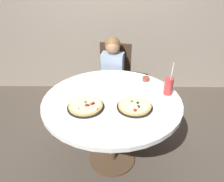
{
  "coord_description": "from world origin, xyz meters",
  "views": [
    {
      "loc": [
        0.02,
        -1.66,
        1.78
      ],
      "look_at": [
        0.0,
        0.05,
        0.8
      ],
      "focal_mm": 35.08,
      "sensor_mm": 36.0,
      "label": 1
    }
  ],
  "objects_px": {
    "pizza_veggie": "(135,106)",
    "diner_child": "(111,87)",
    "pizza_cheese": "(86,106)",
    "soda_cup": "(169,86)",
    "chair_wooden": "(114,77)",
    "sauce_bowl": "(146,79)",
    "dining_table": "(112,107)"
  },
  "relations": [
    {
      "from": "diner_child",
      "to": "chair_wooden",
      "type": "bearing_deg",
      "value": 79.9
    },
    {
      "from": "chair_wooden",
      "to": "sauce_bowl",
      "type": "bearing_deg",
      "value": -58.25
    },
    {
      "from": "pizza_veggie",
      "to": "diner_child",
      "type": "bearing_deg",
      "value": 103.62
    },
    {
      "from": "soda_cup",
      "to": "sauce_bowl",
      "type": "height_order",
      "value": "soda_cup"
    },
    {
      "from": "pizza_veggie",
      "to": "dining_table",
      "type": "bearing_deg",
      "value": 143.36
    },
    {
      "from": "pizza_cheese",
      "to": "soda_cup",
      "type": "xyz_separation_m",
      "value": [
        0.73,
        0.24,
        0.06
      ]
    },
    {
      "from": "pizza_cheese",
      "to": "diner_child",
      "type": "bearing_deg",
      "value": 76.76
    },
    {
      "from": "pizza_veggie",
      "to": "soda_cup",
      "type": "bearing_deg",
      "value": 35.94
    },
    {
      "from": "sauce_bowl",
      "to": "soda_cup",
      "type": "bearing_deg",
      "value": -57.84
    },
    {
      "from": "pizza_veggie",
      "to": "pizza_cheese",
      "type": "bearing_deg",
      "value": -179.38
    },
    {
      "from": "chair_wooden",
      "to": "soda_cup",
      "type": "relative_size",
      "value": 3.09
    },
    {
      "from": "diner_child",
      "to": "soda_cup",
      "type": "xyz_separation_m",
      "value": [
        0.53,
        -0.62,
        0.35
      ]
    },
    {
      "from": "chair_wooden",
      "to": "pizza_veggie",
      "type": "xyz_separation_m",
      "value": [
        0.17,
        -1.03,
        0.24
      ]
    },
    {
      "from": "dining_table",
      "to": "pizza_cheese",
      "type": "xyz_separation_m",
      "value": [
        -0.22,
        -0.15,
        0.11
      ]
    },
    {
      "from": "diner_child",
      "to": "pizza_cheese",
      "type": "relative_size",
      "value": 3.49
    },
    {
      "from": "pizza_cheese",
      "to": "soda_cup",
      "type": "distance_m",
      "value": 0.77
    },
    {
      "from": "chair_wooden",
      "to": "soda_cup",
      "type": "height_order",
      "value": "soda_cup"
    },
    {
      "from": "pizza_veggie",
      "to": "sauce_bowl",
      "type": "bearing_deg",
      "value": 72.93
    },
    {
      "from": "chair_wooden",
      "to": "sauce_bowl",
      "type": "height_order",
      "value": "chair_wooden"
    },
    {
      "from": "pizza_veggie",
      "to": "sauce_bowl",
      "type": "relative_size",
      "value": 4.3
    },
    {
      "from": "pizza_veggie",
      "to": "pizza_cheese",
      "type": "distance_m",
      "value": 0.41
    },
    {
      "from": "diner_child",
      "to": "soda_cup",
      "type": "distance_m",
      "value": 0.89
    },
    {
      "from": "dining_table",
      "to": "chair_wooden",
      "type": "height_order",
      "value": "chair_wooden"
    },
    {
      "from": "dining_table",
      "to": "chair_wooden",
      "type": "distance_m",
      "value": 0.9
    },
    {
      "from": "dining_table",
      "to": "pizza_veggie",
      "type": "relative_size",
      "value": 4.11
    },
    {
      "from": "chair_wooden",
      "to": "dining_table",
      "type": "bearing_deg",
      "value": -91.12
    },
    {
      "from": "soda_cup",
      "to": "pizza_cheese",
      "type": "bearing_deg",
      "value": -161.96
    },
    {
      "from": "pizza_veggie",
      "to": "sauce_bowl",
      "type": "height_order",
      "value": "pizza_veggie"
    },
    {
      "from": "diner_child",
      "to": "pizza_cheese",
      "type": "distance_m",
      "value": 0.93
    },
    {
      "from": "diner_child",
      "to": "sauce_bowl",
      "type": "bearing_deg",
      "value": -44.3
    },
    {
      "from": "dining_table",
      "to": "soda_cup",
      "type": "xyz_separation_m",
      "value": [
        0.52,
        0.09,
        0.18
      ]
    },
    {
      "from": "sauce_bowl",
      "to": "dining_table",
      "type": "bearing_deg",
      "value": -134.0
    }
  ]
}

